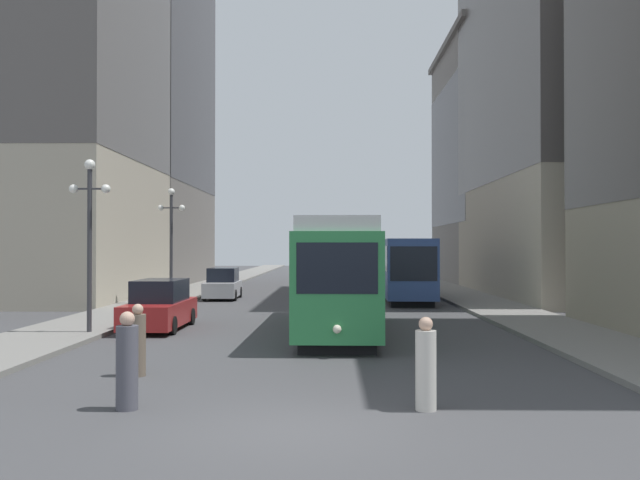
% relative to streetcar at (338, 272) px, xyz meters
% --- Properties ---
extents(ground_plane, '(200.00, 200.00, 0.00)m').
position_rel_streetcar_xyz_m(ground_plane, '(-0.89, -13.66, -2.10)').
color(ground_plane, '#424244').
extents(sidewalk_left, '(3.41, 120.00, 0.15)m').
position_rel_streetcar_xyz_m(sidewalk_left, '(-9.55, 26.34, -2.03)').
color(sidewalk_left, gray).
rests_on(sidewalk_left, ground).
extents(sidewalk_right, '(3.41, 120.00, 0.15)m').
position_rel_streetcar_xyz_m(sidewalk_right, '(7.78, 26.34, -2.03)').
color(sidewalk_right, gray).
rests_on(sidewalk_right, ground).
extents(streetcar, '(2.81, 13.14, 3.89)m').
position_rel_streetcar_xyz_m(streetcar, '(0.00, 0.00, 0.00)').
color(streetcar, black).
rests_on(streetcar, ground).
extents(transit_bus, '(2.93, 11.75, 3.45)m').
position_rel_streetcar_xyz_m(transit_bus, '(3.99, 14.28, -0.15)').
color(transit_bus, black).
rests_on(transit_bus, ground).
extents(parked_car_left_near, '(1.90, 4.92, 1.82)m').
position_rel_streetcar_xyz_m(parked_car_left_near, '(-6.55, -0.02, -1.26)').
color(parked_car_left_near, black).
rests_on(parked_car_left_near, ground).
extents(parked_car_left_mid, '(1.96, 4.29, 1.82)m').
position_rel_streetcar_xyz_m(parked_car_left_mid, '(-6.55, 14.48, -1.26)').
color(parked_car_left_mid, black).
rests_on(parked_car_left_mid, ground).
extents(pedestrian_crossing_near, '(0.41, 0.41, 1.82)m').
position_rel_streetcar_xyz_m(pedestrian_crossing_near, '(-4.04, -12.28, -1.25)').
color(pedestrian_crossing_near, '#4C4C56').
rests_on(pedestrian_crossing_near, ground).
extents(pedestrian_crossing_far, '(0.39, 0.39, 1.72)m').
position_rel_streetcar_xyz_m(pedestrian_crossing_far, '(1.49, -12.24, -1.30)').
color(pedestrian_crossing_far, beige).
rests_on(pedestrian_crossing_far, ground).
extents(pedestrian_on_sidewalk, '(0.38, 0.38, 1.68)m').
position_rel_streetcar_xyz_m(pedestrian_on_sidewalk, '(-4.77, -9.03, -1.32)').
color(pedestrian_on_sidewalk, '#6B5B4C').
rests_on(pedestrian_on_sidewalk, ground).
extents(lamp_post_left_near, '(1.41, 0.36, 5.85)m').
position_rel_streetcar_xyz_m(lamp_post_left_near, '(-8.45, -1.99, 1.86)').
color(lamp_post_left_near, '#333338').
rests_on(lamp_post_left_near, sidewalk_left).
extents(lamp_post_left_far, '(1.41, 0.36, 5.90)m').
position_rel_streetcar_xyz_m(lamp_post_left_far, '(-8.45, 9.70, 1.89)').
color(lamp_post_left_far, '#333338').
rests_on(lamp_post_left_far, sidewalk_left).
extents(building_left_corner, '(13.09, 18.43, 31.99)m').
position_rel_streetcar_xyz_m(building_left_corner, '(-17.50, 30.06, 14.40)').
color(building_left_corner, slate).
rests_on(building_left_corner, ground).
extents(building_left_midblock, '(16.22, 15.20, 32.15)m').
position_rel_streetcar_xyz_m(building_left_midblock, '(-19.07, 13.98, 14.48)').
color(building_left_midblock, '#B2A893').
rests_on(building_left_midblock, ground).
extents(building_right_corner, '(12.41, 16.80, 20.24)m').
position_rel_streetcar_xyz_m(building_right_corner, '(15.39, 32.34, 8.31)').
color(building_right_corner, gray).
rests_on(building_right_corner, ground).
extents(building_right_midblock, '(15.93, 20.79, 28.40)m').
position_rel_streetcar_xyz_m(building_right_midblock, '(17.15, 16.77, 12.54)').
color(building_right_midblock, '#B2A893').
rests_on(building_right_midblock, ground).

